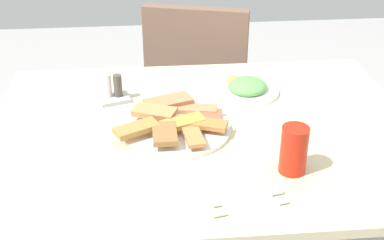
{
  "coord_description": "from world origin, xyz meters",
  "views": [
    {
      "loc": [
        -0.15,
        -1.27,
        1.49
      ],
      "look_at": [
        -0.03,
        0.0,
        0.77
      ],
      "focal_mm": 49.69,
      "sensor_mm": 36.0,
      "label": 1
    }
  ],
  "objects_px": {
    "dining_chair": "(200,91)",
    "spoon": "(248,197)",
    "paper_napkin": "(249,204)",
    "salad_plate_greens": "(247,88)",
    "condiment_caddy": "(113,91)",
    "dining_table": "(203,152)",
    "pide_platter": "(175,124)",
    "soda_can": "(294,150)",
    "fork": "(251,207)"
  },
  "relations": [
    {
      "from": "dining_chair",
      "to": "dining_table",
      "type": "bearing_deg",
      "value": -95.23
    },
    {
      "from": "dining_table",
      "to": "fork",
      "type": "height_order",
      "value": "fork"
    },
    {
      "from": "dining_chair",
      "to": "pide_platter",
      "type": "height_order",
      "value": "dining_chair"
    },
    {
      "from": "spoon",
      "to": "dining_chair",
      "type": "bearing_deg",
      "value": 78.05
    },
    {
      "from": "pide_platter",
      "to": "paper_napkin",
      "type": "distance_m",
      "value": 0.37
    },
    {
      "from": "salad_plate_greens",
      "to": "spoon",
      "type": "xyz_separation_m",
      "value": [
        -0.09,
        -0.54,
        -0.01
      ]
    },
    {
      "from": "paper_napkin",
      "to": "fork",
      "type": "xyz_separation_m",
      "value": [
        0.0,
        -0.02,
        0.0
      ]
    },
    {
      "from": "dining_table",
      "to": "paper_napkin",
      "type": "bearing_deg",
      "value": -78.85
    },
    {
      "from": "spoon",
      "to": "condiment_caddy",
      "type": "relative_size",
      "value": 1.53
    },
    {
      "from": "dining_chair",
      "to": "pide_platter",
      "type": "xyz_separation_m",
      "value": [
        -0.14,
        -0.73,
        0.26
      ]
    },
    {
      "from": "dining_table",
      "to": "dining_chair",
      "type": "bearing_deg",
      "value": 84.77
    },
    {
      "from": "fork",
      "to": "condiment_caddy",
      "type": "bearing_deg",
      "value": 108.52
    },
    {
      "from": "condiment_caddy",
      "to": "spoon",
      "type": "bearing_deg",
      "value": -58.52
    },
    {
      "from": "paper_napkin",
      "to": "fork",
      "type": "relative_size",
      "value": 0.66
    },
    {
      "from": "dining_chair",
      "to": "spoon",
      "type": "xyz_separation_m",
      "value": [
        -0.0,
        -1.05,
        0.25
      ]
    },
    {
      "from": "dining_table",
      "to": "spoon",
      "type": "xyz_separation_m",
      "value": [
        0.07,
        -0.32,
        0.08
      ]
    },
    {
      "from": "soda_can",
      "to": "fork",
      "type": "xyz_separation_m",
      "value": [
        -0.13,
        -0.14,
        -0.06
      ]
    },
    {
      "from": "soda_can",
      "to": "paper_napkin",
      "type": "bearing_deg",
      "value": -136.77
    },
    {
      "from": "dining_chair",
      "to": "spoon",
      "type": "distance_m",
      "value": 1.08
    },
    {
      "from": "dining_table",
      "to": "paper_napkin",
      "type": "distance_m",
      "value": 0.35
    },
    {
      "from": "dining_chair",
      "to": "salad_plate_greens",
      "type": "distance_m",
      "value": 0.59
    },
    {
      "from": "dining_chair",
      "to": "spoon",
      "type": "relative_size",
      "value": 5.19
    },
    {
      "from": "dining_chair",
      "to": "spoon",
      "type": "height_order",
      "value": "dining_chair"
    },
    {
      "from": "pide_platter",
      "to": "fork",
      "type": "distance_m",
      "value": 0.39
    },
    {
      "from": "salad_plate_greens",
      "to": "dining_chair",
      "type": "bearing_deg",
      "value": 100.39
    },
    {
      "from": "fork",
      "to": "dining_table",
      "type": "bearing_deg",
      "value": 89.3
    },
    {
      "from": "dining_table",
      "to": "paper_napkin",
      "type": "xyz_separation_m",
      "value": [
        0.07,
        -0.34,
        0.08
      ]
    },
    {
      "from": "soda_can",
      "to": "fork",
      "type": "relative_size",
      "value": 0.68
    },
    {
      "from": "dining_table",
      "to": "fork",
      "type": "xyz_separation_m",
      "value": [
        0.07,
        -0.36,
        0.08
      ]
    },
    {
      "from": "salad_plate_greens",
      "to": "condiment_caddy",
      "type": "bearing_deg",
      "value": -178.49
    },
    {
      "from": "dining_chair",
      "to": "soda_can",
      "type": "distance_m",
      "value": 1.01
    },
    {
      "from": "dining_table",
      "to": "paper_napkin",
      "type": "relative_size",
      "value": 9.98
    },
    {
      "from": "dining_chair",
      "to": "condiment_caddy",
      "type": "relative_size",
      "value": 7.96
    },
    {
      "from": "spoon",
      "to": "condiment_caddy",
      "type": "height_order",
      "value": "condiment_caddy"
    },
    {
      "from": "spoon",
      "to": "fork",
      "type": "bearing_deg",
      "value": -101.95
    },
    {
      "from": "salad_plate_greens",
      "to": "fork",
      "type": "bearing_deg",
      "value": -99.37
    },
    {
      "from": "fork",
      "to": "soda_can",
      "type": "bearing_deg",
      "value": 35.94
    },
    {
      "from": "dining_table",
      "to": "spoon",
      "type": "relative_size",
      "value": 6.94
    },
    {
      "from": "dining_table",
      "to": "spoon",
      "type": "bearing_deg",
      "value": -78.24
    },
    {
      "from": "dining_chair",
      "to": "fork",
      "type": "height_order",
      "value": "dining_chair"
    },
    {
      "from": "salad_plate_greens",
      "to": "paper_napkin",
      "type": "bearing_deg",
      "value": -99.66
    },
    {
      "from": "paper_napkin",
      "to": "spoon",
      "type": "bearing_deg",
      "value": 90.0
    },
    {
      "from": "paper_napkin",
      "to": "spoon",
      "type": "xyz_separation_m",
      "value": [
        0.0,
        0.02,
        0.0
      ]
    },
    {
      "from": "paper_napkin",
      "to": "salad_plate_greens",
      "type": "bearing_deg",
      "value": 80.34
    },
    {
      "from": "pide_platter",
      "to": "soda_can",
      "type": "height_order",
      "value": "soda_can"
    },
    {
      "from": "salad_plate_greens",
      "to": "fork",
      "type": "distance_m",
      "value": 0.58
    },
    {
      "from": "dining_chair",
      "to": "pide_platter",
      "type": "relative_size",
      "value": 2.74
    },
    {
      "from": "fork",
      "to": "dining_chair",
      "type": "bearing_deg",
      "value": 78.7
    },
    {
      "from": "dining_chair",
      "to": "fork",
      "type": "distance_m",
      "value": 1.12
    },
    {
      "from": "condiment_caddy",
      "to": "dining_table",
      "type": "bearing_deg",
      "value": -38.73
    }
  ]
}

